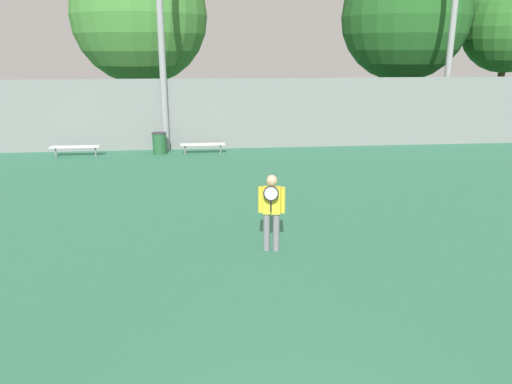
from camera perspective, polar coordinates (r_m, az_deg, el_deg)
name	(u,v)px	position (r m, az deg, el deg)	size (l,w,h in m)	color
tennis_player	(272,208)	(10.28, 1.79, -1.87)	(0.55, 0.45, 1.63)	slate
bench_courtside_near	(203,145)	(20.19, -6.10, 5.40)	(1.77, 0.40, 0.43)	white
bench_courtside_far	(75,147)	(20.81, -19.96, 4.85)	(1.90, 0.40, 0.43)	white
trash_bin	(160,143)	(20.55, -10.97, 5.50)	(0.58, 0.58, 0.86)	#235B33
back_fence	(226,114)	(21.20, -3.41, 8.89)	(33.32, 0.06, 2.93)	gray
tree_green_tall	(405,18)	(27.86, 16.65, 18.56)	(6.40, 6.40, 8.84)	brown
tree_green_broad	(507,28)	(30.18, 26.80, 16.41)	(4.60, 4.60, 7.47)	brown
tree_dark_dense	(140,16)	(27.03, -13.17, 19.00)	(6.73, 6.73, 9.04)	brown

